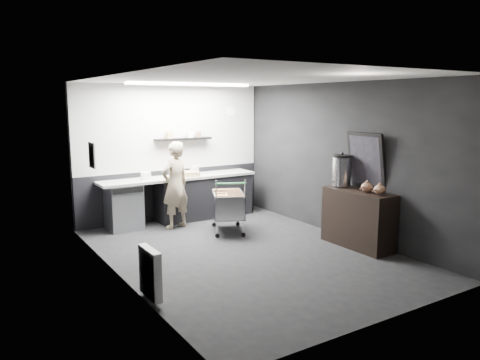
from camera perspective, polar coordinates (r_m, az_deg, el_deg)
floor at (r=7.48m, az=0.69°, el=-8.87°), size 5.50×5.50×0.00m
ceiling at (r=7.11m, az=0.73°, el=12.26°), size 5.50×5.50×0.00m
wall_back at (r=9.58m, az=-8.30°, el=3.37°), size 5.50×0.00×5.50m
wall_front at (r=5.12m, az=17.72°, el=-2.33°), size 5.50×0.00×5.50m
wall_left at (r=6.32m, az=-14.68°, el=0.00°), size 0.00×5.50×5.50m
wall_right at (r=8.42m, az=12.21°, el=2.42°), size 0.00×5.50×5.50m
kitchen_wall_panel at (r=9.52m, az=-8.32°, el=6.35°), size 3.95×0.02×1.70m
dado_panel at (r=9.69m, az=-8.13°, el=-1.64°), size 3.95×0.02×1.00m
floating_shelf at (r=9.52m, az=-6.92°, el=5.00°), size 1.20×0.22×0.04m
wall_clock at (r=10.15m, az=-1.03°, el=8.34°), size 0.20×0.03×0.20m
poster at (r=7.54m, az=-17.63°, el=2.90°), size 0.02×0.30×0.40m
poster_red_band at (r=7.53m, az=-17.62°, el=3.43°), size 0.02×0.22×0.10m
radiator at (r=5.77m, az=-10.90°, el=-11.06°), size 0.10×0.50×0.60m
ceiling_strip at (r=8.71m, az=-6.05°, el=11.51°), size 2.40×0.20×0.04m
prep_counter at (r=9.47m, az=-6.61°, el=-2.13°), size 3.20×0.61×0.90m
person at (r=8.83m, az=-7.90°, el=-0.62°), size 0.68×0.53×1.64m
shopping_cart at (r=8.54m, az=-1.51°, el=-3.25°), size 0.88×1.12×0.99m
sideboard at (r=7.92m, az=14.13°, el=-3.66°), size 0.54×1.25×1.87m
fire_extinguisher at (r=6.06m, az=-10.97°, el=-11.06°), size 0.16×0.16×0.51m
cardboard_box at (r=9.35m, az=-6.49°, el=0.76°), size 0.53×0.45×0.09m
pink_tub at (r=9.47m, az=-5.58°, el=1.17°), size 0.18×0.18×0.18m
white_container at (r=9.01m, az=-11.41°, el=0.47°), size 0.17×0.14×0.15m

